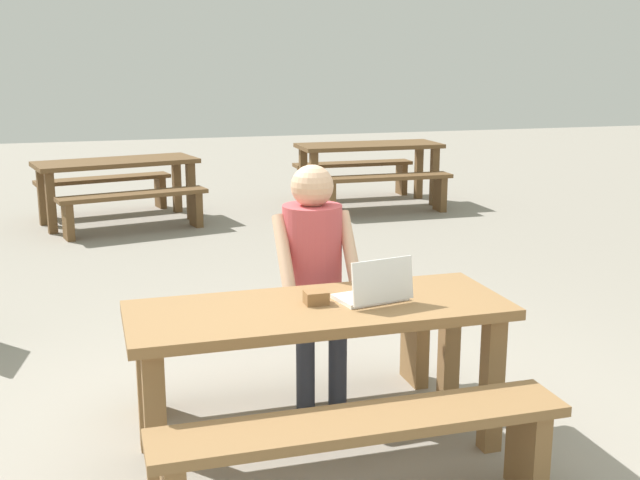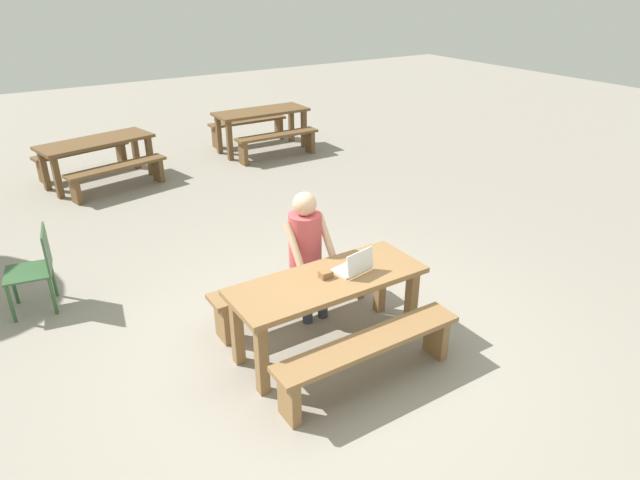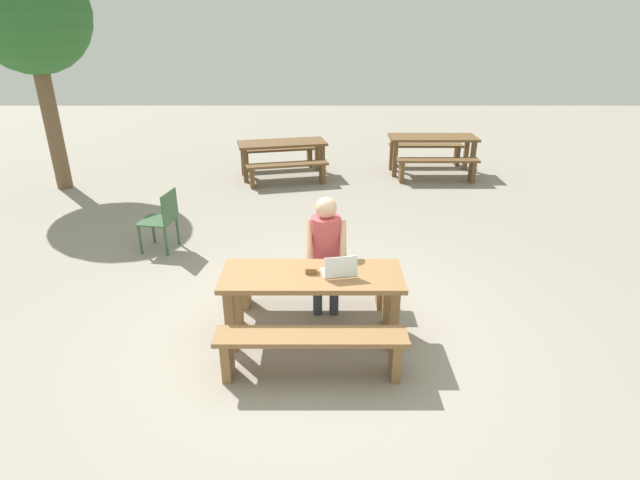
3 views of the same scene
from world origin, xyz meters
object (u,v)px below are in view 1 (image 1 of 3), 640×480
object	(u,v)px
small_pouch	(316,297)
person_seated	(314,263)
picnic_table_front	(319,330)
picnic_table_rear	(369,154)
picnic_table_mid	(117,170)
laptop	(375,291)

from	to	relation	value
small_pouch	person_seated	xyz separation A→B (m)	(0.15, 0.57, 0.01)
picnic_table_front	small_pouch	world-z (taller)	small_pouch
person_seated	picnic_table_rear	bearing A→B (deg)	67.28
picnic_table_mid	picnic_table_front	bearing A→B (deg)	-95.74
person_seated	picnic_table_mid	distance (m)	5.27
picnic_table_rear	picnic_table_mid	bearing A→B (deg)	-175.84
small_pouch	picnic_table_rear	distance (m)	6.45
laptop	person_seated	size ratio (longest dim) A/B	0.27
laptop	small_pouch	distance (m)	0.28
picnic_table_front	laptop	bearing A→B (deg)	-5.00
picnic_table_rear	person_seated	bearing A→B (deg)	-112.48
small_pouch	picnic_table_mid	size ratio (longest dim) A/B	0.06
person_seated	small_pouch	bearing A→B (deg)	-104.94
picnic_table_front	picnic_table_mid	bearing A→B (deg)	96.81
small_pouch	picnic_table_rear	world-z (taller)	small_pouch
picnic_table_front	laptop	world-z (taller)	laptop
picnic_table_front	picnic_table_rear	distance (m)	6.47
person_seated	picnic_table_mid	xyz separation A→B (m)	(-0.83, 5.20, -0.17)
small_pouch	picnic_table_front	bearing A→B (deg)	-71.82
picnic_table_mid	picnic_table_rear	size ratio (longest dim) A/B	1.05
picnic_table_front	laptop	distance (m)	0.32
laptop	picnic_table_mid	bearing A→B (deg)	-91.27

